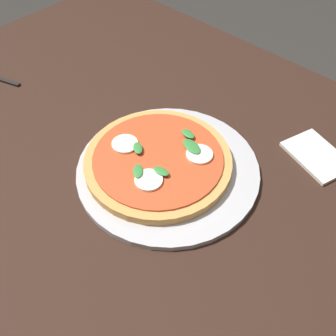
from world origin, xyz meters
The scene contains 5 objects.
ground_plane centered at (0.00, 0.00, 0.00)m, with size 6.00×6.00×0.00m, color #2D2B28.
dining_table centered at (0.00, 0.00, 0.65)m, with size 1.49×1.08×0.74m.
serving_tray centered at (-0.01, -0.03, 0.74)m, with size 0.36×0.36×0.01m, color #B2B2B7.
pizza centered at (0.01, -0.03, 0.76)m, with size 0.29×0.29×0.03m.
napkin centered at (-0.21, -0.27, 0.74)m, with size 0.13×0.09×0.01m, color white.
Camera 1 is at (-0.37, 0.35, 1.34)m, focal length 42.40 mm.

